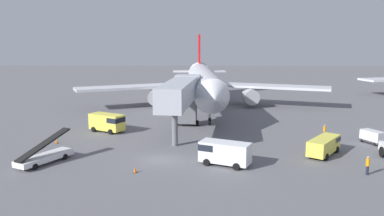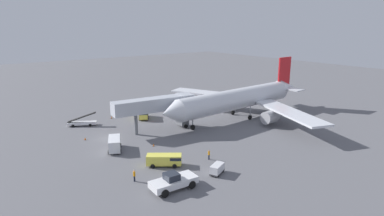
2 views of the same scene
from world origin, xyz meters
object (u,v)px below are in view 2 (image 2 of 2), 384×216
(service_van_outer_left, at_px, (114,143))
(ground_crew_worker_midground, at_px, (209,154))
(jet_bridge, at_px, (159,106))
(ground_crew_worker_foreground, at_px, (134,175))
(service_van_far_left, at_px, (143,113))
(belt_loader_truck, at_px, (82,122))
(baggage_cart_near_center, at_px, (217,169))
(safety_cone_bravo, at_px, (154,145))
(safety_cone_charlie, at_px, (85,139))
(service_van_mid_right, at_px, (165,159))
(pushback_tug, at_px, (173,181))
(airplane_at_gate, at_px, (240,99))
(safety_cone_alpha, at_px, (111,117))

(service_van_outer_left, height_order, ground_crew_worker_midground, service_van_outer_left)
(jet_bridge, relative_size, ground_crew_worker_foreground, 10.07)
(service_van_far_left, xyz_separation_m, ground_crew_worker_midground, (27.81, -2.94, -0.45))
(jet_bridge, bearing_deg, belt_loader_truck, -137.49)
(baggage_cart_near_center, bearing_deg, safety_cone_bravo, -173.33)
(safety_cone_bravo, distance_m, safety_cone_charlie, 14.04)
(belt_loader_truck, bearing_deg, service_van_outer_left, -0.52)
(service_van_mid_right, bearing_deg, jet_bridge, 151.51)
(jet_bridge, height_order, safety_cone_charlie, jet_bridge)
(pushback_tug, relative_size, service_van_outer_left, 1.25)
(belt_loader_truck, xyz_separation_m, safety_cone_bravo, (20.24, 6.33, -0.50))
(pushback_tug, distance_m, ground_crew_worker_midground, 11.22)
(airplane_at_gate, bearing_deg, jet_bridge, -98.48)
(airplane_at_gate, bearing_deg, safety_cone_charlie, -100.82)
(belt_loader_truck, xyz_separation_m, ground_crew_worker_midground, (30.96, 10.59, 0.14))
(belt_loader_truck, bearing_deg, safety_cone_bravo, 17.36)
(service_van_mid_right, bearing_deg, service_van_outer_left, -161.50)
(baggage_cart_near_center, bearing_deg, ground_crew_worker_midground, 153.38)
(service_van_far_left, xyz_separation_m, safety_cone_charlie, (6.27, -16.16, -1.07))
(service_van_far_left, relative_size, baggage_cart_near_center, 1.72)
(service_van_far_left, relative_size, safety_cone_bravo, 10.04)
(safety_cone_alpha, distance_m, safety_cone_charlie, 14.89)
(ground_crew_worker_foreground, bearing_deg, belt_loader_truck, 174.72)
(ground_crew_worker_midground, height_order, safety_cone_bravo, ground_crew_worker_midground)
(airplane_at_gate, height_order, safety_cone_bravo, airplane_at_gate)
(safety_cone_alpha, bearing_deg, service_van_far_left, 52.36)
(safety_cone_alpha, bearing_deg, baggage_cart_near_center, 1.07)
(pushback_tug, height_order, belt_loader_truck, belt_loader_truck)
(jet_bridge, xyz_separation_m, service_van_mid_right, (15.62, -8.48, -4.30))
(ground_crew_worker_foreground, relative_size, safety_cone_alpha, 3.10)
(jet_bridge, distance_m, service_van_outer_left, 13.63)
(airplane_at_gate, bearing_deg, service_van_far_left, -124.44)
(pushback_tug, xyz_separation_m, service_van_mid_right, (-7.00, 3.08, -0.03))
(safety_cone_charlie, bearing_deg, service_van_mid_right, 17.67)
(jet_bridge, height_order, safety_cone_bravo, jet_bridge)
(pushback_tug, distance_m, baggage_cart_near_center, 7.73)
(jet_bridge, xyz_separation_m, ground_crew_worker_foreground, (17.51, -14.82, -4.44))
(service_van_mid_right, height_order, safety_cone_charlie, service_van_mid_right)
(service_van_mid_right, xyz_separation_m, ground_crew_worker_midground, (2.26, 7.08, -0.18))
(service_van_far_left, bearing_deg, ground_crew_worker_midground, -6.04)
(service_van_mid_right, xyz_separation_m, baggage_cart_near_center, (7.13, 4.64, -0.22))
(belt_loader_truck, xyz_separation_m, baggage_cart_near_center, (35.83, 8.15, 0.10))
(service_van_far_left, bearing_deg, belt_loader_truck, -103.12)
(safety_cone_charlie, bearing_deg, airplane_at_gate, 79.18)
(airplane_at_gate, xyz_separation_m, baggage_cart_near_center, (19.70, -24.31, -3.75))
(safety_cone_alpha, xyz_separation_m, safety_cone_bravo, (21.78, -1.12, -0.03))
(pushback_tug, xyz_separation_m, safety_cone_bravo, (-15.47, 5.90, -0.85))
(belt_loader_truck, relative_size, service_van_mid_right, 1.13)
(safety_cone_charlie, bearing_deg, ground_crew_worker_midground, 31.54)
(jet_bridge, distance_m, ground_crew_worker_midground, 18.49)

